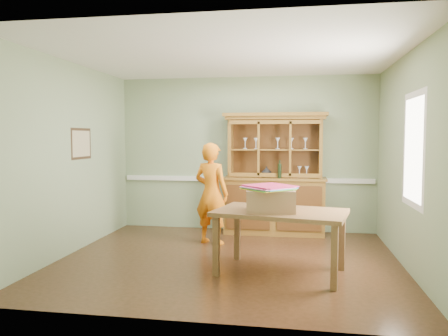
% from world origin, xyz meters
% --- Properties ---
extents(floor, '(4.50, 4.50, 0.00)m').
position_xyz_m(floor, '(0.00, 0.00, 0.00)').
color(floor, '#492917').
rests_on(floor, ground).
extents(ceiling, '(4.50, 4.50, 0.00)m').
position_xyz_m(ceiling, '(0.00, 0.00, 2.70)').
color(ceiling, white).
rests_on(ceiling, wall_back).
extents(wall_back, '(4.50, 0.00, 4.50)m').
position_xyz_m(wall_back, '(0.00, 2.00, 1.35)').
color(wall_back, gray).
rests_on(wall_back, floor).
extents(wall_left, '(0.00, 4.00, 4.00)m').
position_xyz_m(wall_left, '(-2.25, 0.00, 1.35)').
color(wall_left, gray).
rests_on(wall_left, floor).
extents(wall_right, '(0.00, 4.00, 4.00)m').
position_xyz_m(wall_right, '(2.25, 0.00, 1.35)').
color(wall_right, gray).
rests_on(wall_right, floor).
extents(wall_front, '(4.50, 0.00, 4.50)m').
position_xyz_m(wall_front, '(0.00, -2.00, 1.35)').
color(wall_front, gray).
rests_on(wall_front, floor).
extents(chair_rail, '(4.41, 0.05, 0.08)m').
position_xyz_m(chair_rail, '(0.00, 1.98, 0.90)').
color(chair_rail, white).
rests_on(chair_rail, wall_back).
extents(framed_map, '(0.03, 0.60, 0.46)m').
position_xyz_m(framed_map, '(-2.23, 0.30, 1.55)').
color(framed_map, '#372616').
rests_on(framed_map, wall_left).
extents(window_panel, '(0.03, 0.96, 1.36)m').
position_xyz_m(window_panel, '(2.23, -0.30, 1.50)').
color(window_panel, white).
rests_on(window_panel, wall_right).
extents(china_hutch, '(1.75, 0.58, 2.06)m').
position_xyz_m(china_hutch, '(0.52, 1.77, 0.72)').
color(china_hutch, olive).
rests_on(china_hutch, floor).
extents(dining_table, '(1.68, 1.21, 0.77)m').
position_xyz_m(dining_table, '(0.71, -0.45, 0.68)').
color(dining_table, brown).
rests_on(dining_table, floor).
extents(cardboard_box, '(0.61, 0.51, 0.26)m').
position_xyz_m(cardboard_box, '(0.59, -0.53, 0.90)').
color(cardboard_box, '#956C4D').
rests_on(cardboard_box, dining_table).
extents(kite_stack, '(0.67, 0.67, 0.05)m').
position_xyz_m(kite_stack, '(0.58, -0.57, 1.05)').
color(kite_stack, yellow).
rests_on(kite_stack, cardboard_box).
extents(person, '(0.66, 0.55, 1.56)m').
position_xyz_m(person, '(-0.40, 0.88, 0.78)').
color(person, orange).
rests_on(person, floor).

